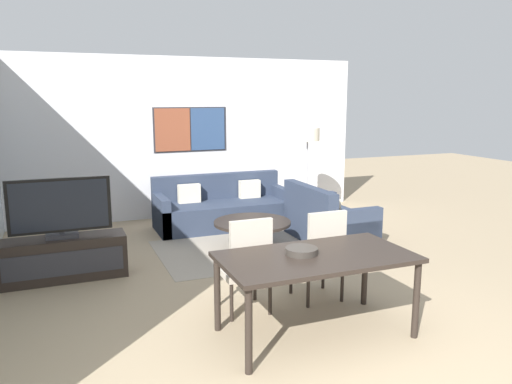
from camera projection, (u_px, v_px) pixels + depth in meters
name	position (u px, v px, depth m)	size (l,w,h in m)	color
wall_back	(179.00, 138.00, 8.77)	(6.77, 0.09, 2.80)	silver
area_rug	(252.00, 248.00, 7.07)	(2.63, 1.78, 0.01)	gray
tv_console	(64.00, 258.00, 5.84)	(1.41, 0.42, 0.51)	black
television	(60.00, 208.00, 5.73)	(1.13, 0.20, 0.70)	#2D2D33
sofa_main	(222.00, 210.00, 8.26)	(2.20, 0.88, 0.84)	#2D384C
sofa_side	(325.00, 222.00, 7.41)	(0.88, 1.38, 0.84)	#2D384C
coffee_table	(252.00, 228.00, 7.01)	(1.08, 1.08, 0.40)	black
dining_table	(316.00, 263.00, 4.41)	(1.71, 0.91, 0.75)	black
dining_chair_left	(247.00, 263.00, 4.86)	(0.46, 0.46, 0.98)	#B2A899
dining_chair_centre	(321.00, 252.00, 5.17)	(0.46, 0.46, 0.98)	#B2A899
fruit_bowl	(301.00, 250.00, 4.41)	(0.29, 0.29, 0.06)	#332D28
floor_lamp	(308.00, 140.00, 8.43)	(0.40, 0.40, 1.60)	#2D2D33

